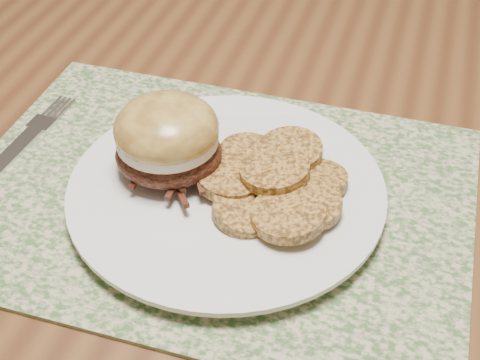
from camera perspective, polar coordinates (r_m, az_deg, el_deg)
name	(u,v)px	position (r m, az deg, el deg)	size (l,w,h in m)	color
dining_table	(375,204)	(0.72, 11.46, -1.99)	(1.50, 0.90, 0.75)	brown
placemat	(213,195)	(0.60, -2.32, -1.32)	(0.45, 0.33, 0.00)	#416232
dinner_plate	(227,192)	(0.58, -1.15, -1.01)	(0.26, 0.26, 0.02)	white
pork_sandwich	(167,139)	(0.58, -6.22, 3.52)	(0.11, 0.10, 0.07)	black
roasted_potatoes	(276,181)	(0.57, 3.13, -0.11)	(0.15, 0.16, 0.03)	#AC7832
fork	(12,154)	(0.67, -18.87, 2.13)	(0.03, 0.20, 0.00)	silver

